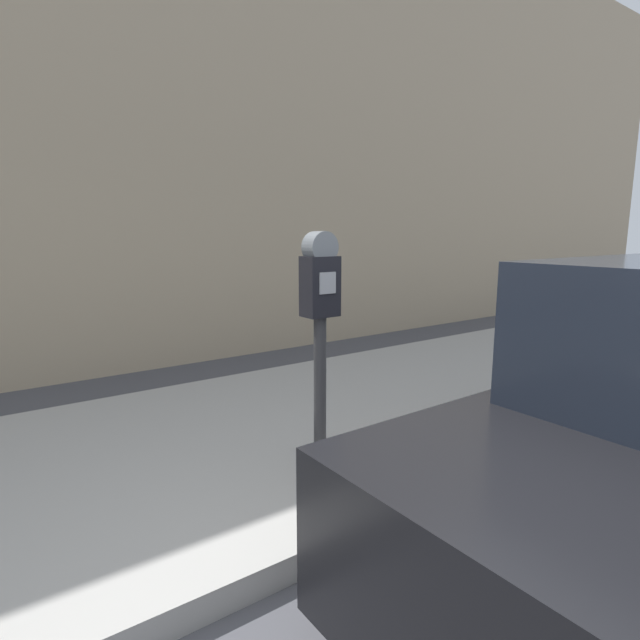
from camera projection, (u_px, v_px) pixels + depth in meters
The scene contains 3 objects.
sidewalk at pixel (209, 451), 3.49m from camera, with size 24.00×2.80×0.14m.
building_facade at pixel (91, 77), 5.15m from camera, with size 24.00×0.30×6.32m.
parking_meter at pixel (320, 313), 2.81m from camera, with size 0.20×0.14×1.45m.
Camera 1 is at (-1.26, -0.92, 1.59)m, focal length 28.00 mm.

